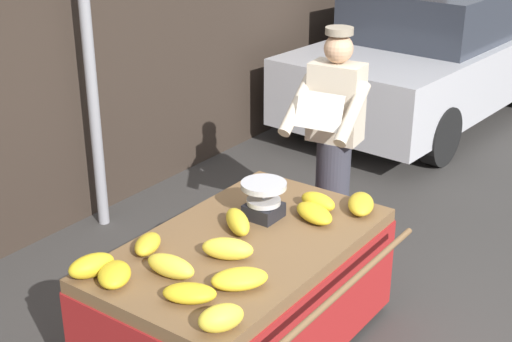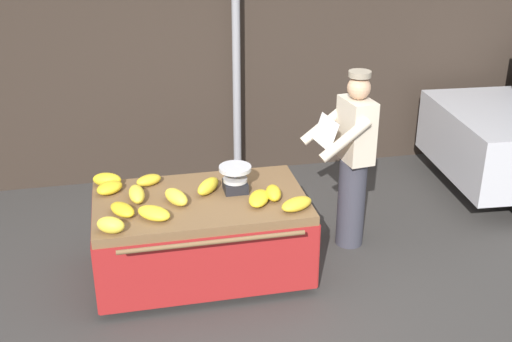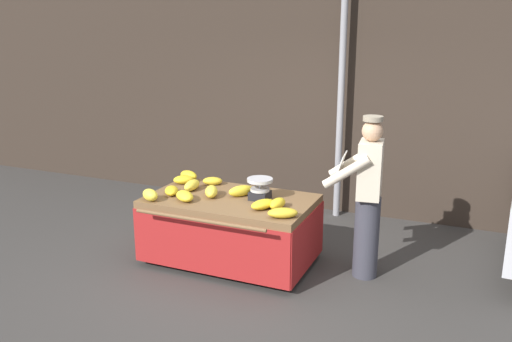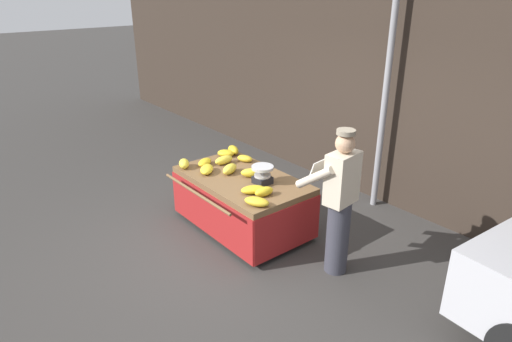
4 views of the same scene
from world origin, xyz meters
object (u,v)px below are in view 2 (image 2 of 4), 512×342
object	(u,v)px
weighing_scale	(235,179)
street_pole	(236,41)
banana_bunch_2	(137,194)
banana_bunch_8	(176,197)
banana_bunch_3	(297,204)
banana_bunch_9	(110,188)
vendor_person	(352,160)
banana_bunch_10	(149,180)
banana_bunch_7	(122,210)
banana_cart	(201,219)
banana_bunch_0	(154,213)
banana_bunch_4	(259,198)
banana_bunch_1	(111,225)
banana_bunch_11	(107,180)
banana_bunch_6	(273,193)
banana_bunch_5	(208,186)

from	to	relation	value
weighing_scale	street_pole	bearing A→B (deg)	78.98
banana_bunch_2	banana_bunch_8	distance (m)	0.35
banana_bunch_3	banana_bunch_8	world-z (taller)	banana_bunch_8
banana_bunch_9	vendor_person	xyz separation A→B (m)	(2.20, -0.03, 0.07)
banana_bunch_10	banana_bunch_7	bearing A→B (deg)	-115.21
banana_cart	banana_bunch_2	distance (m)	0.59
banana_cart	banana_bunch_0	distance (m)	0.56
banana_bunch_7	banana_bunch_8	world-z (taller)	banana_bunch_8
banana_bunch_3	banana_bunch_10	size ratio (longest dim) A/B	1.29
street_pole	banana_cart	size ratio (longest dim) A/B	1.78
banana_bunch_4	vendor_person	world-z (taller)	vendor_person
banana_bunch_1	banana_bunch_11	world-z (taller)	banana_bunch_1
banana_bunch_9	banana_bunch_11	world-z (taller)	banana_bunch_11
banana_bunch_2	banana_bunch_3	distance (m)	1.35
street_pole	banana_bunch_6	world-z (taller)	street_pole
banana_bunch_2	banana_bunch_4	bearing A→B (deg)	-15.34
banana_bunch_10	banana_bunch_11	xyz separation A→B (m)	(-0.36, 0.06, 0.01)
banana_bunch_2	vendor_person	world-z (taller)	vendor_person
banana_bunch_6	banana_bunch_8	xyz separation A→B (m)	(-0.81, 0.09, 0.01)
weighing_scale	banana_bunch_11	bearing A→B (deg)	162.58
weighing_scale	banana_bunch_3	world-z (taller)	weighing_scale
banana_bunch_2	vendor_person	size ratio (longest dim) A/B	0.17
banana_bunch_0	banana_bunch_10	distance (m)	0.64
banana_cart	banana_bunch_4	bearing A→B (deg)	-22.05
banana_bunch_7	vendor_person	size ratio (longest dim) A/B	0.16
banana_bunch_6	banana_bunch_7	size ratio (longest dim) A/B	0.91
banana_bunch_7	banana_bunch_11	size ratio (longest dim) A/B	1.07
banana_bunch_5	banana_bunch_10	size ratio (longest dim) A/B	1.28
banana_bunch_8	banana_bunch_10	bearing A→B (deg)	116.25
weighing_scale	banana_bunch_9	xyz separation A→B (m)	(-1.07, 0.19, -0.07)
banana_bunch_10	banana_bunch_6	bearing A→B (deg)	-25.97
banana_bunch_10	banana_bunch_11	distance (m)	0.37
banana_bunch_1	banana_bunch_9	xyz separation A→B (m)	(-0.00, 0.70, -0.01)
vendor_person	banana_bunch_6	bearing A→B (deg)	-155.76
banana_cart	banana_bunch_4	xyz separation A→B (m)	(0.47, -0.19, 0.25)
banana_bunch_3	banana_bunch_9	distance (m)	1.63
street_pole	banana_bunch_4	bearing A→B (deg)	-95.77
weighing_scale	banana_bunch_5	bearing A→B (deg)	174.73
banana_bunch_0	banana_cart	bearing A→B (deg)	34.62
banana_bunch_4	street_pole	bearing A→B (deg)	84.23
street_pole	banana_bunch_11	world-z (taller)	street_pole
banana_cart	banana_bunch_11	xyz separation A→B (m)	(-0.77, 0.42, 0.26)
banana_cart	banana_bunch_10	distance (m)	0.60
weighing_scale	vendor_person	distance (m)	1.14
banana_bunch_1	banana_bunch_6	distance (m)	1.39
weighing_scale	banana_bunch_10	bearing A→B (deg)	158.93
banana_bunch_0	banana_bunch_11	bearing A→B (deg)	117.20
banana_bunch_0	banana_bunch_5	distance (m)	0.62
banana_bunch_7	banana_bunch_9	distance (m)	0.44
banana_bunch_11	banana_bunch_7	bearing A→B (deg)	-78.56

